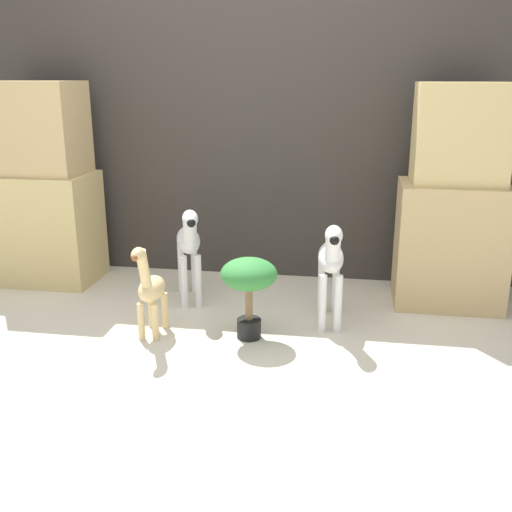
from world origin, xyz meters
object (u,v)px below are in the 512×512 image
at_px(zebra_right, 331,261).
at_px(giraffe_figurine, 150,289).
at_px(potted_palm_front, 249,280).
at_px(zebra_left, 189,243).

bearing_deg(zebra_right, giraffe_figurine, -162.01).
xyz_separation_m(zebra_right, potted_palm_front, (-0.44, -0.26, -0.06)).
distance_m(zebra_left, potted_palm_front, 0.70).
relative_size(zebra_left, giraffe_figurine, 1.15).
distance_m(giraffe_figurine, potted_palm_front, 0.57).
height_order(zebra_left, potted_palm_front, zebra_left).
height_order(zebra_left, giraffe_figurine, zebra_left).
xyz_separation_m(zebra_left, potted_palm_front, (0.48, -0.50, -0.06)).
height_order(zebra_right, giraffe_figurine, zebra_right).
relative_size(giraffe_figurine, potted_palm_front, 1.21).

